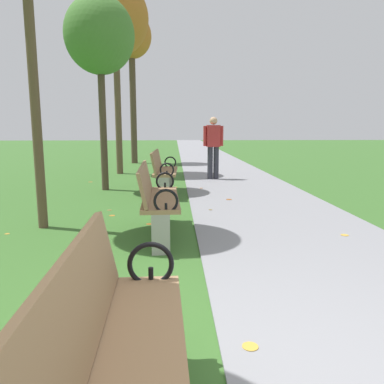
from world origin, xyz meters
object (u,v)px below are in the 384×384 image
(park_bench_3, at_px, (163,171))
(park_bench_1, at_px, (115,363))
(tree_3, at_px, (100,37))
(tree_5, at_px, (131,40))
(pedestrian_walking, at_px, (213,145))
(park_bench_2, at_px, (157,198))
(tree_4, at_px, (115,20))

(park_bench_3, bearing_deg, park_bench_1, -90.00)
(tree_3, bearing_deg, tree_5, 90.13)
(park_bench_1, bearing_deg, park_bench_3, 90.00)
(tree_5, bearing_deg, tree_3, -89.87)
(park_bench_1, bearing_deg, pedestrian_walking, 81.69)
(park_bench_2, relative_size, tree_4, 0.30)
(park_bench_1, distance_m, park_bench_2, 3.40)
(park_bench_1, height_order, park_bench_2, same)
(park_bench_1, xyz_separation_m, tree_3, (-1.31, 7.04, 2.75))
(park_bench_2, xyz_separation_m, tree_4, (-1.41, 6.63, 3.87))
(tree_4, relative_size, tree_5, 0.98)
(park_bench_2, xyz_separation_m, pedestrian_walking, (1.25, 5.17, 0.44))
(park_bench_3, bearing_deg, tree_5, 100.69)
(pedestrian_walking, bearing_deg, park_bench_1, -98.31)
(park_bench_3, height_order, pedestrian_walking, pedestrian_walking)
(park_bench_1, relative_size, park_bench_2, 1.00)
(park_bench_2, height_order, park_bench_3, same)
(park_bench_1, xyz_separation_m, tree_4, (-1.41, 10.03, 3.87))
(park_bench_1, height_order, tree_5, tree_5)
(park_bench_2, bearing_deg, tree_4, 101.99)
(park_bench_2, bearing_deg, park_bench_1, -90.00)
(park_bench_3, height_order, tree_5, tree_5)
(park_bench_1, xyz_separation_m, park_bench_2, (-0.00, 3.40, 0.00))
(tree_3, distance_m, tree_5, 6.53)
(tree_3, xyz_separation_m, pedestrian_walking, (2.56, 1.53, -2.31))
(tree_4, bearing_deg, park_bench_3, -68.65)
(tree_4, bearing_deg, pedestrian_walking, -28.76)
(park_bench_1, relative_size, pedestrian_walking, 1.00)
(park_bench_1, relative_size, tree_3, 0.40)
(park_bench_2, bearing_deg, tree_5, 97.51)
(park_bench_2, xyz_separation_m, tree_5, (-1.32, 10.04, 4.06))
(tree_4, relative_size, pedestrian_walking, 3.36)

